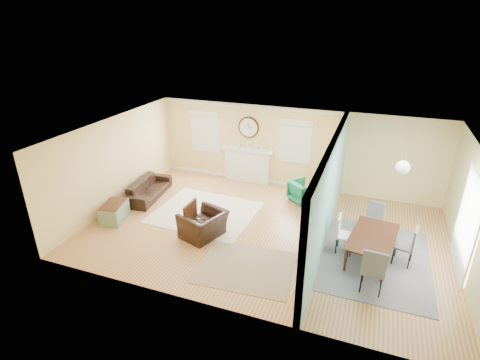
{
  "coord_description": "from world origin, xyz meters",
  "views": [
    {
      "loc": [
        2.34,
        -8.1,
        5.15
      ],
      "look_at": [
        -0.8,
        0.3,
        1.2
      ],
      "focal_mm": 28.0,
      "sensor_mm": 36.0,
      "label": 1
    }
  ],
  "objects_px": {
    "dining_table": "(373,247)",
    "sofa": "(149,189)",
    "green_chair": "(303,191)",
    "credenza": "(316,207)",
    "eames_chair": "(203,224)"
  },
  "relations": [
    {
      "from": "eames_chair",
      "to": "dining_table",
      "type": "xyz_separation_m",
      "value": [
        4.04,
        0.49,
        -0.04
      ]
    },
    {
      "from": "sofa",
      "to": "eames_chair",
      "type": "relative_size",
      "value": 1.82
    },
    {
      "from": "green_chair",
      "to": "dining_table",
      "type": "relative_size",
      "value": 0.42
    },
    {
      "from": "eames_chair",
      "to": "credenza",
      "type": "bearing_deg",
      "value": 144.88
    },
    {
      "from": "green_chair",
      "to": "credenza",
      "type": "bearing_deg",
      "value": 157.6
    },
    {
      "from": "sofa",
      "to": "eames_chair",
      "type": "bearing_deg",
      "value": -126.4
    },
    {
      "from": "green_chair",
      "to": "credenza",
      "type": "xyz_separation_m",
      "value": [
        0.58,
        -1.05,
        0.08
      ]
    },
    {
      "from": "sofa",
      "to": "eames_chair",
      "type": "height_order",
      "value": "eames_chair"
    },
    {
      "from": "sofa",
      "to": "green_chair",
      "type": "bearing_deg",
      "value": -79.73
    },
    {
      "from": "eames_chair",
      "to": "credenza",
      "type": "relative_size",
      "value": 0.65
    },
    {
      "from": "eames_chair",
      "to": "dining_table",
      "type": "bearing_deg",
      "value": 116.46
    },
    {
      "from": "green_chair",
      "to": "dining_table",
      "type": "distance_m",
      "value": 3.15
    },
    {
      "from": "dining_table",
      "to": "sofa",
      "type": "bearing_deg",
      "value": 90.32
    },
    {
      "from": "green_chair",
      "to": "dining_table",
      "type": "bearing_deg",
      "value": 170.47
    },
    {
      "from": "dining_table",
      "to": "credenza",
      "type": "bearing_deg",
      "value": 58.2
    }
  ]
}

